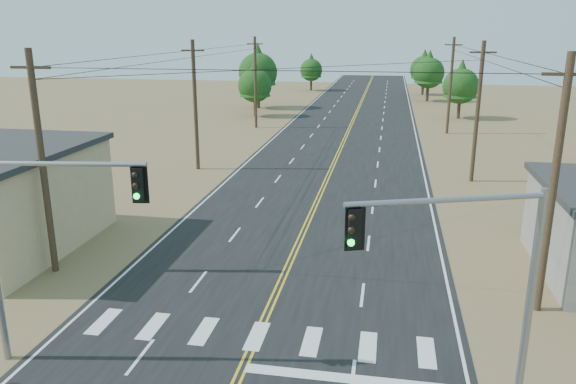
# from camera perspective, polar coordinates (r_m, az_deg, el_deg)

# --- Properties ---
(road) EXTENTS (15.00, 200.00, 0.02)m
(road) POSITION_cam_1_polar(r_m,az_deg,el_deg) (41.25, 3.88, 1.10)
(road) COLOR black
(road) RESTS_ON ground
(utility_pole_left_near) EXTENTS (1.80, 0.30, 10.00)m
(utility_pole_left_near) POSITION_cam_1_polar(r_m,az_deg,el_deg) (26.79, -23.69, 2.73)
(utility_pole_left_near) COLOR #4C3826
(utility_pole_left_near) RESTS_ON ground
(utility_pole_left_mid) EXTENTS (1.80, 0.30, 10.00)m
(utility_pole_left_mid) POSITION_cam_1_polar(r_m,az_deg,el_deg) (44.51, -9.40, 8.75)
(utility_pole_left_mid) COLOR #4C3826
(utility_pole_left_mid) RESTS_ON ground
(utility_pole_left_far) EXTENTS (1.80, 0.30, 10.00)m
(utility_pole_left_far) POSITION_cam_1_polar(r_m,az_deg,el_deg) (63.60, -3.33, 11.11)
(utility_pole_left_far) COLOR #4C3826
(utility_pole_left_far) RESTS_ON ground
(utility_pole_right_near) EXTENTS (1.80, 0.30, 10.00)m
(utility_pole_right_near) POSITION_cam_1_polar(r_m,az_deg,el_deg) (23.15, 25.36, 0.58)
(utility_pole_right_near) COLOR #4C3826
(utility_pole_right_near) RESTS_ON ground
(utility_pole_right_mid) EXTENTS (1.80, 0.30, 10.00)m
(utility_pole_right_mid) POSITION_cam_1_polar(r_m,az_deg,el_deg) (42.42, 18.70, 7.76)
(utility_pole_right_mid) COLOR #4C3826
(utility_pole_right_mid) RESTS_ON ground
(utility_pole_right_far) EXTENTS (1.80, 0.30, 10.00)m
(utility_pole_right_far) POSITION_cam_1_polar(r_m,az_deg,el_deg) (62.15, 16.18, 10.40)
(utility_pole_right_far) COLOR #4C3826
(utility_pole_right_far) RESTS_ON ground
(signal_mast_left) EXTENTS (5.31, 0.99, 6.99)m
(signal_mast_left) POSITION_cam_1_polar(r_m,az_deg,el_deg) (19.43, -24.38, -3.40)
(signal_mast_left) COLOR gray
(signal_mast_left) RESTS_ON ground
(signal_mast_right) EXTENTS (5.14, 2.04, 6.81)m
(signal_mast_right) POSITION_cam_1_polar(r_m,az_deg,el_deg) (15.74, 18.98, -7.69)
(signal_mast_right) COLOR gray
(signal_mast_right) RESTS_ON ground
(tree_left_near) EXTENTS (4.26, 4.26, 7.10)m
(tree_left_near) POSITION_cam_1_polar(r_m,az_deg,el_deg) (72.21, -3.40, 11.10)
(tree_left_near) COLOR #3F2D1E
(tree_left_near) RESTS_ON ground
(tree_left_mid) EXTENTS (5.40, 5.40, 9.00)m
(tree_left_mid) POSITION_cam_1_polar(r_m,az_deg,el_deg) (80.03, -3.08, 12.43)
(tree_left_mid) COLOR #3F2D1E
(tree_left_mid) RESTS_ON ground
(tree_left_far) EXTENTS (4.00, 4.00, 6.66)m
(tree_left_far) POSITION_cam_1_polar(r_m,az_deg,el_deg) (103.65, 2.37, 12.51)
(tree_left_far) COLOR #3F2D1E
(tree_left_far) RESTS_ON ground
(tree_right_near) EXTENTS (4.37, 4.37, 7.28)m
(tree_right_near) POSITION_cam_1_polar(r_m,az_deg,el_deg) (73.41, 17.17, 10.59)
(tree_right_near) COLOR #3F2D1E
(tree_right_near) RESTS_ON ground
(tree_right_mid) EXTENTS (4.69, 4.69, 7.82)m
(tree_right_mid) POSITION_cam_1_polar(r_m,az_deg,el_deg) (90.30, 14.13, 11.95)
(tree_right_mid) COLOR #3F2D1E
(tree_right_mid) RESTS_ON ground
(tree_right_far) EXTENTS (4.57, 4.57, 7.62)m
(tree_right_far) POSITION_cam_1_polar(r_m,az_deg,el_deg) (99.22, 13.66, 12.25)
(tree_right_far) COLOR #3F2D1E
(tree_right_far) RESTS_ON ground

